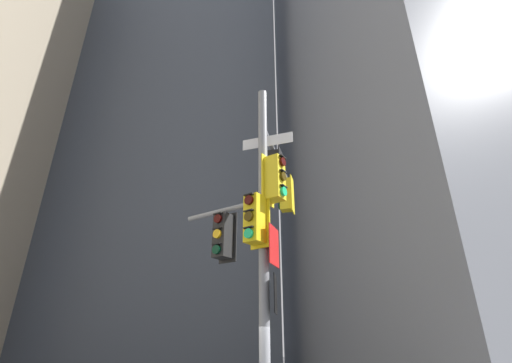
{
  "coord_description": "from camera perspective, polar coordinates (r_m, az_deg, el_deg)",
  "views": [
    {
      "loc": [
        -2.09,
        -6.9,
        2.22
      ],
      "look_at": [
        -0.2,
        -0.12,
        5.4
      ],
      "focal_mm": 25.15,
      "sensor_mm": 36.0,
      "label": 1
    }
  ],
  "objects": [
    {
      "name": "signal_pole_assembly",
      "position": [
        8.23,
        1.3,
        -5.33
      ],
      "size": [
        3.23,
        3.32,
        7.91
      ],
      "color": "gray",
      "rests_on": "ground"
    },
    {
      "name": "building_tower_right",
      "position": [
        33.86,
        22.7,
        22.54
      ],
      "size": [
        16.49,
        16.49,
        51.86
      ],
      "primitive_type": "cube",
      "color": "#9399A3",
      "rests_on": "ground"
    },
    {
      "name": "building_mid_block",
      "position": [
        37.79,
        -12.85,
        17.84
      ],
      "size": [
        15.38,
        15.38,
        54.42
      ],
      "primitive_type": "cube",
      "color": "#4C5460",
      "rests_on": "ground"
    }
  ]
}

